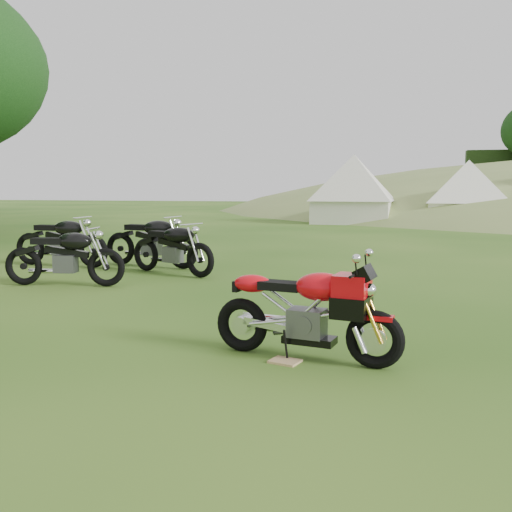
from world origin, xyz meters
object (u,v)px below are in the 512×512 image
(plywood_board, at_px, (285,361))
(vintage_moto_a, at_px, (64,255))
(sport_motorcycle, at_px, (305,304))
(tent_mid, at_px, (468,193))
(vintage_moto_b, at_px, (172,247))
(tent_left, at_px, (353,191))
(vintage_moto_c, at_px, (61,240))
(vintage_moto_d, at_px, (151,240))

(plywood_board, xyz_separation_m, vintage_moto_a, (-4.20, 3.14, 0.50))
(sport_motorcycle, xyz_separation_m, vintage_moto_a, (-4.36, 2.99, -0.01))
(plywood_board, xyz_separation_m, tent_mid, (3.94, 21.06, 1.34))
(sport_motorcycle, bearing_deg, vintage_moto_a, 156.39)
(vintage_moto_b, height_order, tent_left, tent_left)
(plywood_board, relative_size, tent_mid, 0.08)
(tent_left, xyz_separation_m, tent_mid, (4.85, 0.03, -0.09))
(vintage_moto_b, distance_m, vintage_moto_c, 2.61)
(plywood_board, relative_size, vintage_moto_b, 0.13)
(vintage_moto_c, distance_m, tent_mid, 18.53)
(tent_mid, bearing_deg, sport_motorcycle, -95.31)
(vintage_moto_c, height_order, vintage_moto_d, vintage_moto_d)
(sport_motorcycle, height_order, tent_left, tent_left)
(plywood_board, distance_m, vintage_moto_d, 6.72)
(vintage_moto_c, bearing_deg, vintage_moto_d, 14.51)
(vintage_moto_a, relative_size, vintage_moto_b, 1.00)
(vintage_moto_b, distance_m, tent_left, 16.47)
(vintage_moto_d, height_order, tent_left, tent_left)
(vintage_moto_d, height_order, tent_mid, tent_mid)
(plywood_board, height_order, vintage_moto_c, vintage_moto_c)
(plywood_board, height_order, vintage_moto_a, vintage_moto_a)
(sport_motorcycle, relative_size, tent_mid, 0.55)
(vintage_moto_a, xyz_separation_m, vintage_moto_b, (1.20, 1.58, 0.00))
(vintage_moto_d, distance_m, tent_mid, 17.36)
(sport_motorcycle, distance_m, vintage_moto_a, 5.29)
(sport_motorcycle, height_order, vintage_moto_d, vintage_moto_d)
(vintage_moto_d, bearing_deg, vintage_moto_a, -89.32)
(vintage_moto_d, bearing_deg, sport_motorcycle, -43.10)
(sport_motorcycle, xyz_separation_m, vintage_moto_b, (-3.16, 4.58, -0.01))
(plywood_board, xyz_separation_m, vintage_moto_c, (-5.57, 5.18, 0.53))
(plywood_board, relative_size, vintage_moto_c, 0.13)
(vintage_moto_d, xyz_separation_m, tent_mid, (7.72, 15.53, 0.81))
(sport_motorcycle, height_order, plywood_board, sport_motorcycle)
(vintage_moto_b, height_order, vintage_moto_d, vintage_moto_d)
(vintage_moto_a, height_order, vintage_moto_c, vintage_moto_c)
(vintage_moto_b, xyz_separation_m, vintage_moto_c, (-2.57, 0.46, 0.03))
(sport_motorcycle, relative_size, vintage_moto_c, 0.84)
(vintage_moto_b, bearing_deg, vintage_moto_c, -167.19)
(vintage_moto_c, bearing_deg, vintage_moto_b, -6.76)
(plywood_board, relative_size, vintage_moto_d, 0.13)
(vintage_moto_b, height_order, tent_mid, tent_mid)
(vintage_moto_b, xyz_separation_m, tent_left, (2.10, 16.31, 0.93))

